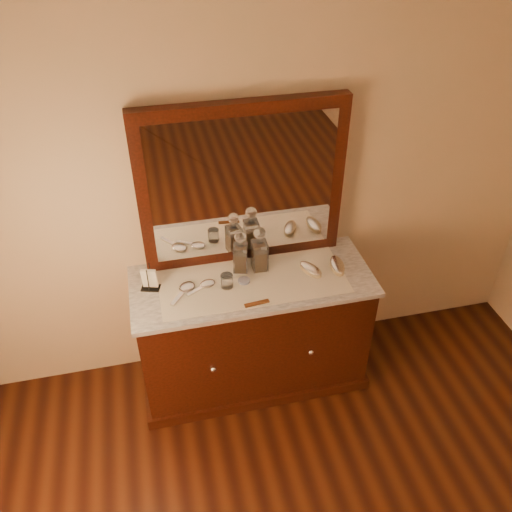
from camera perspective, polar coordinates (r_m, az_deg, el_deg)
name	(u,v)px	position (r m, az deg, el deg)	size (l,w,h in m)	color
dresser_cabinet	(253,332)	(3.43, -0.38, -8.21)	(1.40, 0.55, 0.82)	black
dresser_plinth	(253,370)	(3.71, -0.36, -12.23)	(1.46, 0.59, 0.08)	black
knob_left	(213,369)	(3.18, -4.62, -12.11)	(0.04, 0.04, 0.04)	silver
knob_right	(311,352)	(3.28, 5.95, -10.28)	(0.04, 0.04, 0.04)	silver
marble_top	(252,281)	(3.14, -0.41, -2.77)	(1.44, 0.59, 0.03)	white
mirror_frame	(242,186)	(3.05, -1.48, 7.59)	(1.20, 0.08, 1.00)	black
mirror_glass	(244,189)	(3.02, -1.34, 7.28)	(1.06, 0.01, 0.86)	white
lace_runner	(253,281)	(3.12, -0.33, -2.76)	(1.10, 0.45, 0.00)	beige
pin_dish	(244,281)	(3.11, -1.31, -2.67)	(0.07, 0.07, 0.01)	white
comb	(257,303)	(2.97, 0.09, -5.12)	(0.14, 0.03, 0.01)	brown
napkin_rack	(150,280)	(3.09, -11.42, -2.53)	(0.12, 0.09, 0.16)	black
decanter_left	(240,255)	(3.14, -1.69, 0.06)	(0.10, 0.10, 0.28)	brown
decanter_right	(260,253)	(3.14, 0.39, 0.31)	(0.09, 0.09, 0.30)	brown
brush_near	(311,270)	(3.18, 5.93, -1.47)	(0.14, 0.19, 0.05)	tan
brush_far	(337,266)	(3.23, 8.77, -1.06)	(0.10, 0.19, 0.05)	tan
hand_mirror_outer	(185,289)	(3.08, -7.65, -3.56)	(0.18, 0.21, 0.02)	silver
hand_mirror_inner	(205,285)	(3.09, -5.49, -3.13)	(0.20, 0.14, 0.02)	silver
tumblers	(227,281)	(3.06, -3.17, -2.70)	(0.07, 0.07, 0.08)	white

